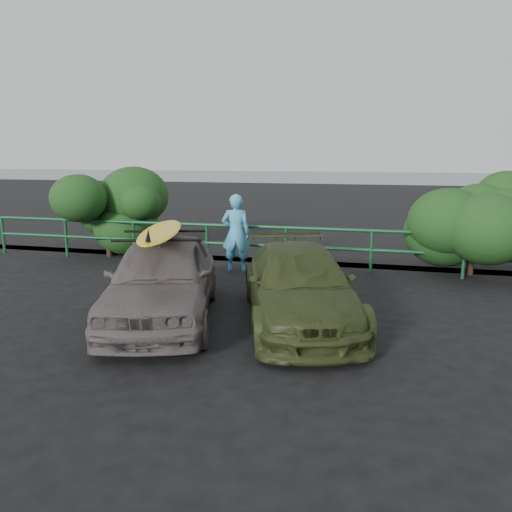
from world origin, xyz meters
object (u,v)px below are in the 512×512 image
Objects in this scene: olive_vehicle at (299,286)px; man at (236,233)px; surfboard at (161,231)px; sedan at (163,278)px; guardrail at (246,246)px.

man reaches higher than olive_vehicle.
olive_vehicle is 1.49× the size of surfboard.
olive_vehicle is 3.77m from man.
sedan is 3.64m from man.
man is 0.66× the size of surfboard.
surfboard is (-0.28, -4.17, 0.97)m from guardrail.
sedan is at bearing -16.27° from surfboard.
olive_vehicle is (1.93, -3.71, 0.08)m from guardrail.
olive_vehicle is at bearing 111.76° from man.
surfboard is at bearing 174.45° from olive_vehicle.
sedan is 2.26× the size of man.
sedan is at bearing -93.84° from guardrail.
surfboard is (-0.19, -3.63, 0.58)m from man.
surfboard reaches higher than guardrail.
guardrail is at bearing -109.62° from man.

